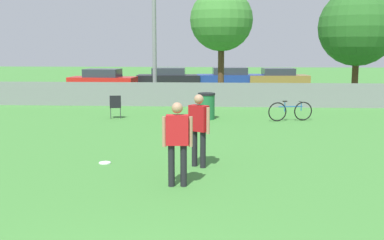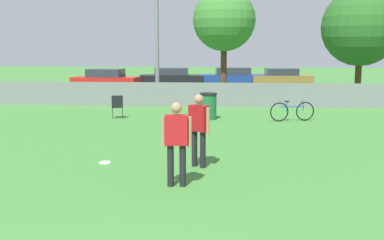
{
  "view_description": "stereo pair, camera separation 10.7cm",
  "coord_description": "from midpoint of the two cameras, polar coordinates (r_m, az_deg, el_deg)",
  "views": [
    {
      "loc": [
        1.24,
        -3.74,
        2.73
      ],
      "look_at": [
        0.52,
        7.17,
        1.05
      ],
      "focal_mm": 45.0,
      "sensor_mm": 36.0,
      "label": 1
    },
    {
      "loc": [
        1.34,
        -3.73,
        2.73
      ],
      "look_at": [
        0.52,
        7.17,
        1.05
      ],
      "focal_mm": 45.0,
      "sensor_mm": 36.0,
      "label": 2
    }
  ],
  "objects": [
    {
      "name": "parked_car_red",
      "position": [
        30.35,
        -10.64,
        4.66
      ],
      "size": [
        4.17,
        2.0,
        1.35
      ],
      "rotation": [
        0.0,
        0.0,
        -0.08
      ],
      "color": "black",
      "rests_on": "ground_plane"
    },
    {
      "name": "parked_car_blue",
      "position": [
        32.71,
        4.39,
        5.06
      ],
      "size": [
        4.53,
        2.15,
        1.31
      ],
      "rotation": [
        0.0,
        0.0,
        0.09
      ],
      "color": "black",
      "rests_on": "ground_plane"
    },
    {
      "name": "parked_car_tan",
      "position": [
        32.93,
        10.07,
        4.95
      ],
      "size": [
        4.11,
        2.08,
        1.28
      ],
      "rotation": [
        0.0,
        0.0,
        0.08
      ],
      "color": "black",
      "rests_on": "ground_plane"
    },
    {
      "name": "bicycle_sideline",
      "position": [
        18.05,
        11.42,
        1.04
      ],
      "size": [
        1.66,
        0.55,
        0.75
      ],
      "rotation": [
        0.0,
        0.0,
        0.25
      ],
      "color": "black",
      "rests_on": "ground_plane"
    },
    {
      "name": "player_thrower_red",
      "position": [
        10.85,
        0.53,
        -0.6
      ],
      "size": [
        0.51,
        0.43,
        1.67
      ],
      "rotation": [
        0.0,
        0.0,
        -0.59
      ],
      "color": "black",
      "rests_on": "ground_plane"
    },
    {
      "name": "fence_backline",
      "position": [
        21.88,
        0.35,
        3.03
      ],
      "size": [
        23.04,
        0.07,
        1.21
      ],
      "color": "gray",
      "rests_on": "ground_plane"
    },
    {
      "name": "tree_far_right",
      "position": [
        25.66,
        18.91,
        10.36
      ],
      "size": [
        3.86,
        3.86,
        5.6
      ],
      "color": "#4C331E",
      "rests_on": "ground_plane"
    },
    {
      "name": "folding_chair_sideline",
      "position": [
        18.55,
        -9.23,
        1.74
      ],
      "size": [
        0.51,
        0.51,
        0.89
      ],
      "rotation": [
        0.0,
        0.0,
        3.37
      ],
      "color": "#333338",
      "rests_on": "ground_plane"
    },
    {
      "name": "parked_car_dark",
      "position": [
        32.49,
        -2.86,
        5.04
      ],
      "size": [
        4.28,
        1.9,
        1.3
      ],
      "rotation": [
        0.0,
        0.0,
        0.04
      ],
      "color": "black",
      "rests_on": "ground_plane"
    },
    {
      "name": "frisbee_disc",
      "position": [
        11.56,
        -10.55,
        -5.0
      ],
      "size": [
        0.28,
        0.28,
        0.03
      ],
      "color": "white",
      "rests_on": "ground_plane"
    },
    {
      "name": "player_defender_red",
      "position": [
        9.34,
        -2.07,
        -2.13
      ],
      "size": [
        0.59,
        0.25,
        1.67
      ],
      "rotation": [
        0.0,
        0.0,
        0.06
      ],
      "color": "black",
      "rests_on": "ground_plane"
    },
    {
      "name": "tree_near_pole",
      "position": [
        25.2,
        3.38,
        11.75
      ],
      "size": [
        3.23,
        3.23,
        5.69
      ],
      "color": "#4C331E",
      "rests_on": "ground_plane"
    },
    {
      "name": "trash_bin",
      "position": [
        18.11,
        1.56,
        1.67
      ],
      "size": [
        0.65,
        0.65,
        0.99
      ],
      "color": "#1E6638",
      "rests_on": "ground_plane"
    }
  ]
}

